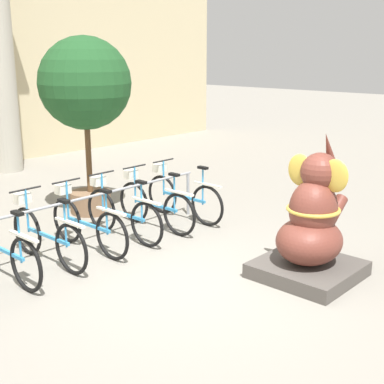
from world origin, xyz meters
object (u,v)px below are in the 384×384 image
(bicycle_5, at_px, (154,204))
(elephant_statue, at_px, (312,229))
(bicycle_2, at_px, (46,235))
(bicycle_3, at_px, (87,223))
(bicycle_6, at_px, (182,196))
(bicycle_1, at_px, (2,249))
(potted_tree, at_px, (85,89))
(bicycle_4, at_px, (122,213))

(bicycle_5, bearing_deg, elephant_statue, -89.34)
(bicycle_2, height_order, elephant_statue, elephant_statue)
(bicycle_3, distance_m, bicycle_6, 2.01)
(elephant_statue, bearing_deg, bicycle_6, 77.44)
(bicycle_2, distance_m, elephant_statue, 3.51)
(bicycle_1, xyz_separation_m, elephant_statue, (2.71, -2.81, 0.22))
(elephant_statue, height_order, potted_tree, potted_tree)
(bicycle_2, relative_size, bicycle_3, 1.00)
(bicycle_3, distance_m, elephant_statue, 3.17)
(bicycle_2, bearing_deg, elephant_statue, -54.39)
(bicycle_4, relative_size, potted_tree, 0.57)
(bicycle_2, height_order, bicycle_3, same)
(bicycle_3, distance_m, potted_tree, 2.60)
(bicycle_3, bearing_deg, elephant_statue, -64.29)
(bicycle_2, height_order, bicycle_6, same)
(bicycle_6, height_order, potted_tree, potted_tree)
(bicycle_1, height_order, bicycle_5, same)
(bicycle_3, height_order, bicycle_5, same)
(bicycle_6, distance_m, potted_tree, 2.45)
(bicycle_2, distance_m, bicycle_5, 2.01)
(bicycle_2, relative_size, bicycle_4, 1.00)
(bicycle_6, xyz_separation_m, elephant_statue, (-0.64, -2.85, 0.22))
(bicycle_1, relative_size, bicycle_6, 1.00)
(bicycle_3, bearing_deg, bicycle_1, -178.52)
(bicycle_4, height_order, potted_tree, potted_tree)
(bicycle_1, xyz_separation_m, potted_tree, (2.53, 1.52, 1.77))
(bicycle_3, bearing_deg, bicycle_4, 1.98)
(bicycle_5, distance_m, potted_tree, 2.31)
(bicycle_3, relative_size, bicycle_6, 1.00)
(bicycle_4, xyz_separation_m, bicycle_5, (0.67, -0.02, 0.00))
(bicycle_2, bearing_deg, potted_tree, 38.66)
(bicycle_3, xyz_separation_m, bicycle_5, (1.34, 0.01, 0.00))
(bicycle_6, bearing_deg, bicycle_5, -179.90)
(bicycle_4, distance_m, elephant_statue, 2.96)
(bicycle_4, height_order, bicycle_6, same)
(bicycle_1, xyz_separation_m, bicycle_5, (2.68, 0.04, 0.00))
(bicycle_5, bearing_deg, bicycle_4, 178.54)
(bicycle_2, relative_size, bicycle_5, 1.00)
(bicycle_3, xyz_separation_m, bicycle_4, (0.67, 0.02, 0.00))
(bicycle_1, xyz_separation_m, bicycle_6, (3.34, 0.04, 0.00))
(bicycle_5, bearing_deg, bicycle_1, -179.13)
(bicycle_3, distance_m, bicycle_5, 1.34)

